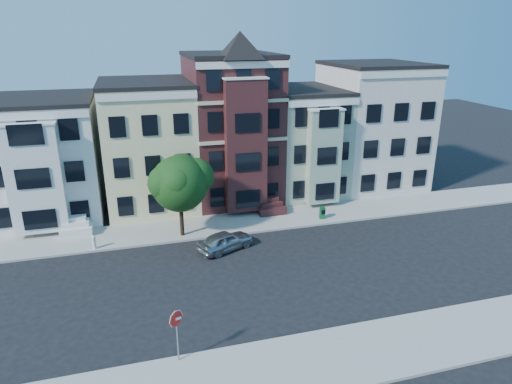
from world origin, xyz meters
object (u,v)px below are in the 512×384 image
object	(u,v)px
fire_hydrant	(94,243)
stop_sign	(177,333)
street_tree	(180,187)
newspaper_box	(322,213)
parked_car	(225,241)

from	to	relation	value
fire_hydrant	stop_sign	bearing A→B (deg)	-71.73
street_tree	newspaper_box	distance (m)	11.34
fire_hydrant	street_tree	bearing A→B (deg)	5.46
parked_car	fire_hydrant	size ratio (longest dim) A/B	5.19
street_tree	fire_hydrant	bearing A→B (deg)	-174.54
street_tree	parked_car	distance (m)	4.92
parked_car	fire_hydrant	distance (m)	8.81
parked_car	newspaper_box	size ratio (longest dim) A/B	4.28
parked_car	newspaper_box	xyz separation A→B (m)	(8.35, 2.94, -0.06)
street_tree	parked_car	world-z (taller)	street_tree
stop_sign	fire_hydrant	bearing A→B (deg)	91.79
street_tree	fire_hydrant	xyz separation A→B (m)	(-5.98, -0.57, -3.24)
street_tree	fire_hydrant	distance (m)	6.82
street_tree	newspaper_box	bearing A→B (deg)	0.45
fire_hydrant	stop_sign	distance (m)	13.31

